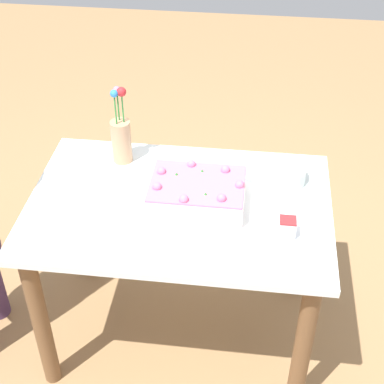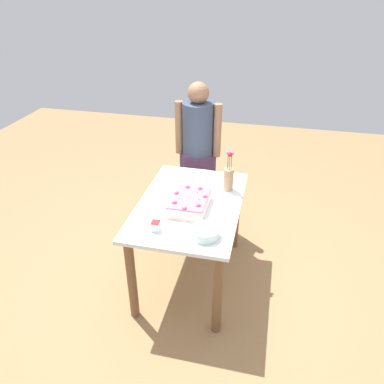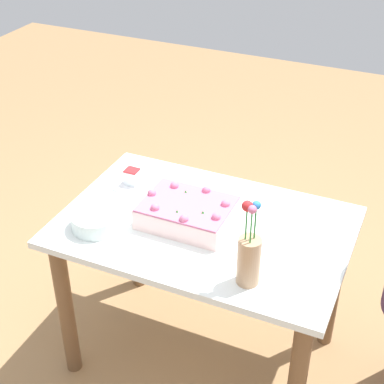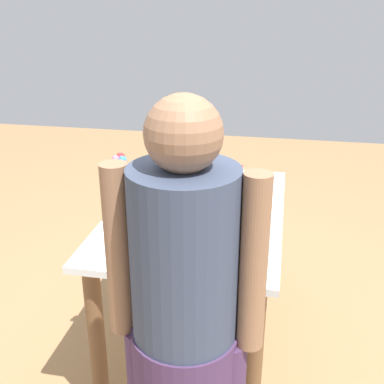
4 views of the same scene
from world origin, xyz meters
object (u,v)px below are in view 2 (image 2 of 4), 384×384
sheet_cake (190,203)px  fruit_bowl (205,232)px  serving_plate_with_slice (156,229)px  cake_knife (209,178)px  flower_vase (229,177)px  person_standing (198,147)px

sheet_cake → fruit_bowl: sheet_cake is taller
sheet_cake → serving_plate_with_slice: 0.38m
cake_knife → flower_vase: flower_vase is taller
person_standing → serving_plate_with_slice: bearing=-0.7°
sheet_cake → cake_knife: bearing=173.5°
person_standing → sheet_cake: bearing=8.5°
sheet_cake → serving_plate_with_slice: size_ratio=1.95×
serving_plate_with_slice → fruit_bowl: bearing=93.3°
sheet_cake → flower_vase: size_ratio=1.06×
serving_plate_with_slice → cake_knife: serving_plate_with_slice is taller
sheet_cake → person_standing: size_ratio=0.25×
sheet_cake → person_standing: (-0.96, -0.14, 0.03)m
serving_plate_with_slice → cake_knife: 0.88m
sheet_cake → fruit_bowl: bearing=29.7°
serving_plate_with_slice → flower_vase: 0.81m
cake_knife → person_standing: 0.50m
serving_plate_with_slice → fruit_bowl: serving_plate_with_slice is taller
sheet_cake → cake_knife: size_ratio=1.71×
sheet_cake → serving_plate_with_slice: bearing=-24.8°
serving_plate_with_slice → sheet_cake: bearing=155.2°
sheet_cake → flower_vase: flower_vase is taller
flower_vase → fruit_bowl: size_ratio=1.76×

